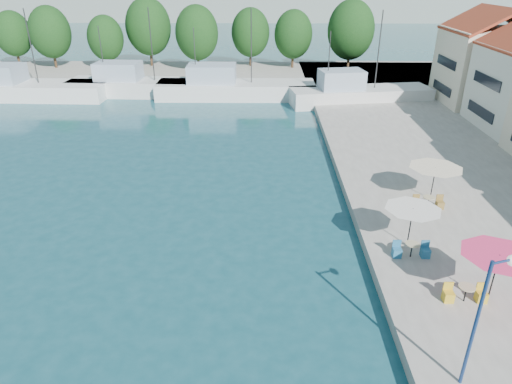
{
  "coord_description": "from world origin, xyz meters",
  "views": [
    {
      "loc": [
        0.74,
        1.93,
        13.33
      ],
      "look_at": [
        0.26,
        26.0,
        1.67
      ],
      "focal_mm": 32.0,
      "sensor_mm": 36.0,
      "label": 1
    }
  ],
  "objects_px": {
    "trawler_01": "(19,89)",
    "trawler_03": "(232,89)",
    "trawler_04": "(357,95)",
    "umbrella_white": "(412,213)",
    "trawler_02": "(138,86)",
    "umbrella_pink": "(498,260)",
    "umbrella_cream": "(435,171)",
    "street_lamp": "(490,300)"
  },
  "relations": [
    {
      "from": "trawler_03",
      "to": "umbrella_cream",
      "type": "bearing_deg",
      "value": -63.21
    },
    {
      "from": "trawler_04",
      "to": "umbrella_pink",
      "type": "bearing_deg",
      "value": -100.06
    },
    {
      "from": "trawler_01",
      "to": "trawler_03",
      "type": "height_order",
      "value": "same"
    },
    {
      "from": "trawler_03",
      "to": "umbrella_pink",
      "type": "xyz_separation_m",
      "value": [
        13.47,
        -37.13,
        1.65
      ]
    },
    {
      "from": "trawler_03",
      "to": "street_lamp",
      "type": "xyz_separation_m",
      "value": [
        10.98,
        -41.34,
        3.02
      ]
    },
    {
      "from": "trawler_01",
      "to": "umbrella_cream",
      "type": "xyz_separation_m",
      "value": [
        38.86,
        -26.61,
        1.38
      ]
    },
    {
      "from": "trawler_01",
      "to": "trawler_04",
      "type": "relative_size",
      "value": 1.23
    },
    {
      "from": "umbrella_pink",
      "to": "street_lamp",
      "type": "height_order",
      "value": "street_lamp"
    },
    {
      "from": "street_lamp",
      "to": "trawler_04",
      "type": "bearing_deg",
      "value": 66.86
    },
    {
      "from": "trawler_04",
      "to": "umbrella_white",
      "type": "height_order",
      "value": "trawler_04"
    },
    {
      "from": "umbrella_white",
      "to": "trawler_02",
      "type": "bearing_deg",
      "value": 123.75
    },
    {
      "from": "trawler_01",
      "to": "umbrella_white",
      "type": "xyz_separation_m",
      "value": [
        35.94,
        -32.0,
        1.39
      ]
    },
    {
      "from": "umbrella_pink",
      "to": "trawler_02",
      "type": "bearing_deg",
      "value": 122.92
    },
    {
      "from": "trawler_02",
      "to": "umbrella_pink",
      "type": "xyz_separation_m",
      "value": [
        24.76,
        -38.26,
        1.65
      ]
    },
    {
      "from": "trawler_03",
      "to": "umbrella_white",
      "type": "bearing_deg",
      "value": -71.68
    },
    {
      "from": "trawler_03",
      "to": "trawler_02",
      "type": "bearing_deg",
      "value": 173.55
    },
    {
      "from": "trawler_01",
      "to": "trawler_04",
      "type": "height_order",
      "value": "same"
    },
    {
      "from": "umbrella_pink",
      "to": "street_lamp",
      "type": "xyz_separation_m",
      "value": [
        -2.49,
        -4.21,
        1.37
      ]
    },
    {
      "from": "umbrella_white",
      "to": "umbrella_cream",
      "type": "bearing_deg",
      "value": 61.53
    },
    {
      "from": "trawler_01",
      "to": "umbrella_cream",
      "type": "distance_m",
      "value": 47.12
    },
    {
      "from": "trawler_03",
      "to": "umbrella_pink",
      "type": "relative_size",
      "value": 5.77
    },
    {
      "from": "umbrella_white",
      "to": "street_lamp",
      "type": "height_order",
      "value": "street_lamp"
    },
    {
      "from": "trawler_04",
      "to": "street_lamp",
      "type": "distance_m",
      "value": 38.88
    },
    {
      "from": "trawler_01",
      "to": "umbrella_cream",
      "type": "bearing_deg",
      "value": -33.01
    },
    {
      "from": "umbrella_white",
      "to": "street_lamp",
      "type": "bearing_deg",
      "value": -92.06
    },
    {
      "from": "trawler_02",
      "to": "umbrella_cream",
      "type": "xyz_separation_m",
      "value": [
        25.51,
        -28.41,
        1.38
      ]
    },
    {
      "from": "trawler_03",
      "to": "trawler_04",
      "type": "distance_m",
      "value": 14.28
    },
    {
      "from": "trawler_02",
      "to": "umbrella_white",
      "type": "xyz_separation_m",
      "value": [
        22.59,
        -33.8,
        1.39
      ]
    },
    {
      "from": "trawler_01",
      "to": "street_lamp",
      "type": "relative_size",
      "value": 3.88
    },
    {
      "from": "trawler_01",
      "to": "trawler_02",
      "type": "xyz_separation_m",
      "value": [
        13.35,
        1.8,
        0.0
      ]
    },
    {
      "from": "trawler_03",
      "to": "umbrella_pink",
      "type": "height_order",
      "value": "trawler_03"
    },
    {
      "from": "umbrella_white",
      "to": "umbrella_cream",
      "type": "xyz_separation_m",
      "value": [
        2.92,
        5.39,
        -0.01
      ]
    },
    {
      "from": "trawler_01",
      "to": "trawler_03",
      "type": "relative_size",
      "value": 1.07
    },
    {
      "from": "trawler_01",
      "to": "trawler_04",
      "type": "bearing_deg",
      "value": -1.6
    },
    {
      "from": "umbrella_white",
      "to": "trawler_04",
      "type": "bearing_deg",
      "value": 84.8
    },
    {
      "from": "umbrella_white",
      "to": "umbrella_cream",
      "type": "height_order",
      "value": "umbrella_white"
    },
    {
      "from": "trawler_01",
      "to": "trawler_02",
      "type": "relative_size",
      "value": 1.14
    },
    {
      "from": "trawler_01",
      "to": "trawler_02",
      "type": "bearing_deg",
      "value": 9.06
    },
    {
      "from": "umbrella_cream",
      "to": "trawler_02",
      "type": "bearing_deg",
      "value": 131.93
    },
    {
      "from": "trawler_03",
      "to": "umbrella_white",
      "type": "distance_m",
      "value": 34.6
    },
    {
      "from": "trawler_02",
      "to": "umbrella_pink",
      "type": "relative_size",
      "value": 5.42
    },
    {
      "from": "trawler_04",
      "to": "umbrella_white",
      "type": "bearing_deg",
      "value": -104.34
    }
  ]
}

